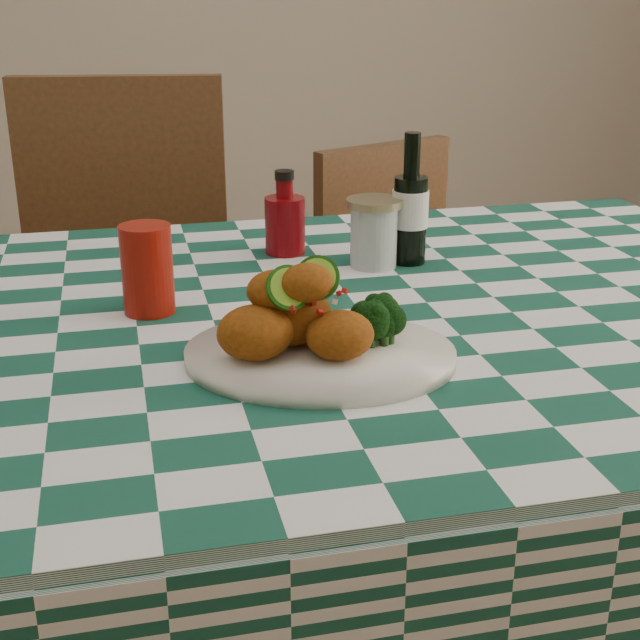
{
  "coord_description": "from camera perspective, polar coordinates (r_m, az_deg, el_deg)",
  "views": [
    {
      "loc": [
        -0.22,
        -1.14,
        1.22
      ],
      "look_at": [
        0.01,
        -0.17,
        0.84
      ],
      "focal_mm": 50.0,
      "sensor_mm": 36.0,
      "label": 1
    }
  ],
  "objects": [
    {
      "name": "plate",
      "position": [
        1.08,
        0.0,
        -2.28
      ],
      "size": [
        0.38,
        0.33,
        0.02
      ],
      "primitive_type": null,
      "rotation": [
        0.0,
        0.0,
        -0.27
      ],
      "color": "white",
      "rests_on": "dining_table"
    },
    {
      "name": "broccoli_side",
      "position": [
        1.1,
        4.18,
        0.14
      ],
      "size": [
        0.07,
        0.07,
        0.06
      ],
      "primitive_type": null,
      "color": "black",
      "rests_on": "plate"
    },
    {
      "name": "fried_chicken_pile",
      "position": [
        1.05,
        -0.96,
        0.8
      ],
      "size": [
        0.17,
        0.12,
        0.11
      ],
      "primitive_type": null,
      "color": "#8B450D",
      "rests_on": "plate"
    },
    {
      "name": "beer_bottle",
      "position": [
        1.44,
        5.81,
        7.71
      ],
      "size": [
        0.07,
        0.07,
        0.21
      ],
      "primitive_type": null,
      "rotation": [
        0.0,
        0.0,
        -0.31
      ],
      "color": "black",
      "rests_on": "dining_table"
    },
    {
      "name": "mason_jar",
      "position": [
        1.43,
        3.46,
        5.59
      ],
      "size": [
        0.1,
        0.1,
        0.11
      ],
      "primitive_type": null,
      "rotation": [
        0.0,
        0.0,
        0.08
      ],
      "color": "#B2BCBA",
      "rests_on": "dining_table"
    },
    {
      "name": "ketchup_bottle",
      "position": [
        1.5,
        -2.26,
        6.9
      ],
      "size": [
        0.08,
        0.08,
        0.14
      ],
      "primitive_type": null,
      "rotation": [
        0.0,
        0.0,
        -0.18
      ],
      "color": "#6E050A",
      "rests_on": "dining_table"
    },
    {
      "name": "wooden_chair_left",
      "position": [
        1.98,
        -12.71,
        -0.56
      ],
      "size": [
        0.54,
        0.56,
        1.02
      ],
      "primitive_type": null,
      "rotation": [
        0.0,
        0.0,
        -0.16
      ],
      "color": "#472814",
      "rests_on": "ground"
    },
    {
      "name": "red_tumbler",
      "position": [
        1.25,
        -11.0,
        3.2
      ],
      "size": [
        0.09,
        0.09,
        0.12
      ],
      "primitive_type": "cylinder",
      "rotation": [
        0.0,
        0.0,
        -0.39
      ],
      "color": "maroon",
      "rests_on": "dining_table"
    },
    {
      "name": "wooden_chair_right",
      "position": [
        2.14,
        6.91,
        -0.87
      ],
      "size": [
        0.52,
        0.53,
        0.86
      ],
      "primitive_type": null,
      "rotation": [
        0.0,
        0.0,
        0.41
      ],
      "color": "#472814",
      "rests_on": "ground"
    },
    {
      "name": "dining_table",
      "position": [
        1.42,
        -1.91,
        -14.59
      ],
      "size": [
        1.66,
        1.06,
        0.79
      ],
      "primitive_type": null,
      "color": "#164C3A",
      "rests_on": "ground"
    }
  ]
}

